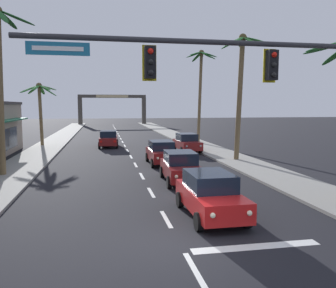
% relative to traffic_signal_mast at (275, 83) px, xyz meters
% --- Properties ---
extents(ground_plane, '(220.00, 220.00, 0.00)m').
position_rel_traffic_signal_mast_xyz_m(ground_plane, '(-3.09, -0.26, -4.92)').
color(ground_plane, black).
extents(sidewalk_right, '(3.20, 110.00, 0.14)m').
position_rel_traffic_signal_mast_xyz_m(sidewalk_right, '(4.71, 19.74, -4.85)').
color(sidewalk_right, gray).
rests_on(sidewalk_right, ground).
extents(sidewalk_left, '(3.20, 110.00, 0.14)m').
position_rel_traffic_signal_mast_xyz_m(sidewalk_left, '(-10.89, 19.74, -4.85)').
color(sidewalk_left, gray).
rests_on(sidewalk_left, ground).
extents(lane_markings, '(4.28, 87.76, 0.01)m').
position_rel_traffic_signal_mast_xyz_m(lane_markings, '(-2.65, 19.53, -4.92)').
color(lane_markings, silver).
rests_on(lane_markings, ground).
extents(traffic_signal_mast, '(11.56, 0.41, 6.97)m').
position_rel_traffic_signal_mast_xyz_m(traffic_signal_mast, '(0.00, 0.00, 0.00)').
color(traffic_signal_mast, '#2D2D33').
rests_on(traffic_signal_mast, ground).
extents(sedan_lead_at_stop_bar, '(1.97, 4.46, 1.68)m').
position_rel_traffic_signal_mast_xyz_m(sedan_lead_at_stop_bar, '(-1.37, 2.21, -4.07)').
color(sedan_lead_at_stop_bar, red).
rests_on(sedan_lead_at_stop_bar, ground).
extents(sedan_third_in_queue, '(2.08, 4.50, 1.68)m').
position_rel_traffic_signal_mast_xyz_m(sedan_third_in_queue, '(-1.14, 8.35, -4.07)').
color(sedan_third_in_queue, maroon).
rests_on(sedan_third_in_queue, ground).
extents(sedan_fifth_in_queue, '(1.96, 4.46, 1.68)m').
position_rel_traffic_signal_mast_xyz_m(sedan_fifth_in_queue, '(-1.19, 14.48, -4.07)').
color(sedan_fifth_in_queue, maroon).
rests_on(sedan_fifth_in_queue, ground).
extents(sedan_oncoming_far, '(2.11, 4.51, 1.68)m').
position_rel_traffic_signal_mast_xyz_m(sedan_oncoming_far, '(-4.78, 25.89, -4.07)').
color(sedan_oncoming_far, maroon).
rests_on(sedan_oncoming_far, ground).
extents(sedan_parked_nearest_kerb, '(2.02, 4.48, 1.68)m').
position_rel_traffic_signal_mast_xyz_m(sedan_parked_nearest_kerb, '(2.26, 20.76, -4.07)').
color(sedan_parked_nearest_kerb, maroon).
rests_on(sedan_parked_nearest_kerb, ground).
extents(palm_left_third, '(3.73, 3.91, 6.57)m').
position_rel_traffic_signal_mast_xyz_m(palm_left_third, '(-11.66, 27.60, 0.01)').
color(palm_left_third, brown).
rests_on(palm_left_third, ground).
extents(palm_right_second, '(3.39, 3.36, 9.54)m').
position_rel_traffic_signal_mast_xyz_m(palm_right_second, '(4.87, 14.76, 1.43)').
color(palm_right_second, brown).
rests_on(palm_right_second, ground).
extents(palm_right_third, '(3.42, 3.44, 10.28)m').
position_rel_traffic_signal_mast_xyz_m(palm_right_third, '(5.31, 27.11, 2.51)').
color(palm_right_third, brown).
rests_on(palm_right_third, ground).
extents(town_gateway_arch, '(15.17, 0.90, 6.72)m').
position_rel_traffic_signal_mast_xyz_m(town_gateway_arch, '(-3.09, 69.91, -0.55)').
color(town_gateway_arch, '#423D38').
rests_on(town_gateway_arch, ground).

